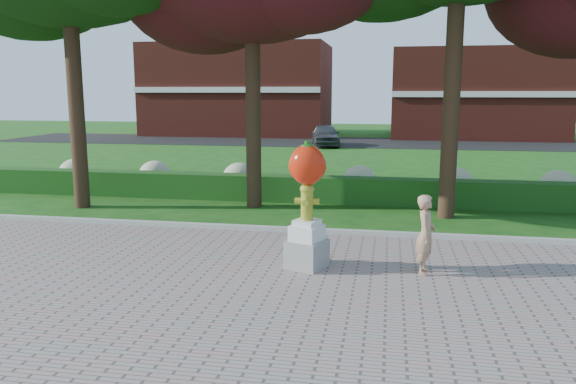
{
  "coord_description": "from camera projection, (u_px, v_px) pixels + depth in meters",
  "views": [
    {
      "loc": [
        1.92,
        -9.99,
        3.39
      ],
      "look_at": [
        -0.07,
        1.0,
        1.38
      ],
      "focal_mm": 35.0,
      "sensor_mm": 36.0,
      "label": 1
    }
  ],
  "objects": [
    {
      "name": "lawn_hedge",
      "position": [
        325.0,
        190.0,
        17.32
      ],
      "size": [
        24.0,
        0.7,
        0.8
      ],
      "primitive_type": "cube",
      "color": "#154213",
      "rests_on": "ground"
    },
    {
      "name": "curb",
      "position": [
        306.0,
        231.0,
        13.5
      ],
      "size": [
        40.0,
        0.18,
        0.15
      ],
      "primitive_type": "cube",
      "color": "#ADADA5",
      "rests_on": "ground"
    },
    {
      "name": "walkway",
      "position": [
        219.0,
        376.0,
        6.73
      ],
      "size": [
        40.0,
        14.0,
        0.04
      ],
      "primitive_type": "cube",
      "color": "gray",
      "rests_on": "ground"
    },
    {
      "name": "woman",
      "position": [
        426.0,
        234.0,
        10.36
      ],
      "size": [
        0.44,
        0.59,
        1.49
      ],
      "primitive_type": "imported",
      "rotation": [
        0.0,
        0.0,
        1.41
      ],
      "color": "tan",
      "rests_on": "walkway"
    },
    {
      "name": "hydrant_sculpture",
      "position": [
        307.0,
        201.0,
        10.63
      ],
      "size": [
        0.86,
        0.86,
        2.44
      ],
      "rotation": [
        0.0,
        0.0,
        -0.38
      ],
      "color": "gray",
      "rests_on": "walkway"
    },
    {
      "name": "hydrangea_row",
      "position": [
        346.0,
        180.0,
        18.16
      ],
      "size": [
        20.1,
        1.1,
        0.99
      ],
      "color": "beige",
      "rests_on": "ground"
    },
    {
      "name": "building_left",
      "position": [
        239.0,
        90.0,
        44.67
      ],
      "size": [
        14.0,
        8.0,
        7.0
      ],
      "primitive_type": "cube",
      "color": "maroon",
      "rests_on": "ground"
    },
    {
      "name": "ground",
      "position": [
        282.0,
        273.0,
        10.61
      ],
      "size": [
        100.0,
        100.0,
        0.0
      ],
      "primitive_type": "plane",
      "color": "#154812",
      "rests_on": "ground"
    },
    {
      "name": "parked_car",
      "position": [
        325.0,
        135.0,
        35.05
      ],
      "size": [
        2.29,
        4.24,
        1.37
      ],
      "primitive_type": "imported",
      "rotation": [
        0.0,
        0.0,
        0.17
      ],
      "color": "#3C3F44",
      "rests_on": "street"
    },
    {
      "name": "street",
      "position": [
        360.0,
        142.0,
        37.72
      ],
      "size": [
        50.0,
        8.0,
        0.02
      ],
      "primitive_type": "cube",
      "color": "black",
      "rests_on": "ground"
    },
    {
      "name": "building_right",
      "position": [
        474.0,
        94.0,
        41.57
      ],
      "size": [
        12.0,
        8.0,
        6.4
      ],
      "primitive_type": "cube",
      "color": "maroon",
      "rests_on": "ground"
    }
  ]
}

